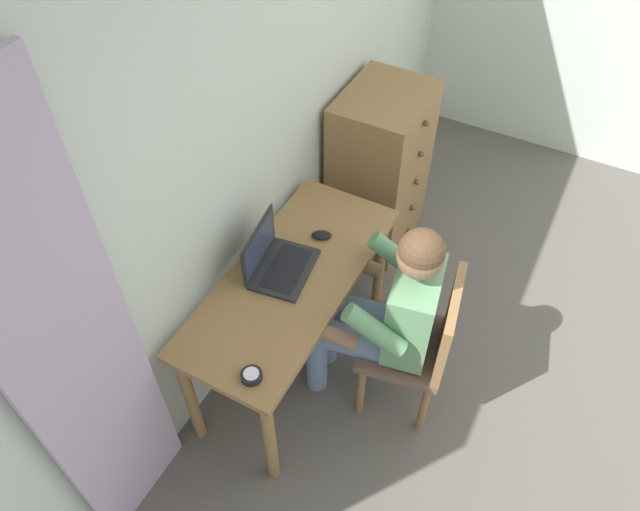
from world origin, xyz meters
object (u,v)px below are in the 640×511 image
object	(u,v)px
chair	(420,341)
desk_clock	(251,376)
computer_mouse	(322,235)
desk	(292,292)
person_seated	(386,308)
dresser	(379,170)
laptop	(276,261)

from	to	relation	value
chair	desk_clock	size ratio (longest dim) A/B	9.77
computer_mouse	desk	bearing A→B (deg)	154.07
person_seated	dresser	bearing A→B (deg)	25.29
chair	desk_clock	distance (m)	0.87
computer_mouse	desk_clock	world-z (taller)	computer_mouse
desk	computer_mouse	bearing A→B (deg)	-1.03
person_seated	computer_mouse	world-z (taller)	person_seated
person_seated	laptop	xyz separation A→B (m)	(-0.08, 0.54, 0.12)
person_seated	laptop	distance (m)	0.56
dresser	person_seated	distance (m)	1.19
desk	laptop	xyz separation A→B (m)	(0.01, 0.09, 0.17)
dresser	computer_mouse	size ratio (longest dim) A/B	10.52
computer_mouse	desk_clock	bearing A→B (deg)	163.61
dresser	chair	bearing A→B (deg)	-146.60
desk	person_seated	distance (m)	0.46
chair	dresser	bearing A→B (deg)	33.40
laptop	desk_clock	bearing A→B (deg)	-158.52
person_seated	desk_clock	bearing A→B (deg)	153.12
desk	person_seated	world-z (taller)	person_seated
dresser	chair	xyz separation A→B (m)	(-1.04, -0.69, -0.03)
dresser	desk_clock	xyz separation A→B (m)	(-1.70, -0.18, 0.23)
desk	desk_clock	distance (m)	0.57
person_seated	desk_clock	distance (m)	0.71
chair	computer_mouse	distance (m)	0.70
person_seated	computer_mouse	bearing A→B (deg)	65.52
desk	laptop	distance (m)	0.19
chair	person_seated	size ratio (longest dim) A/B	0.73
chair	laptop	xyz separation A→B (m)	(-0.11, 0.72, 0.30)
desk	desk_clock	xyz separation A→B (m)	(-0.54, -0.13, 0.13)
person_seated	laptop	size ratio (longest dim) A/B	3.21
person_seated	desk	bearing A→B (deg)	101.20
desk	computer_mouse	world-z (taller)	computer_mouse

